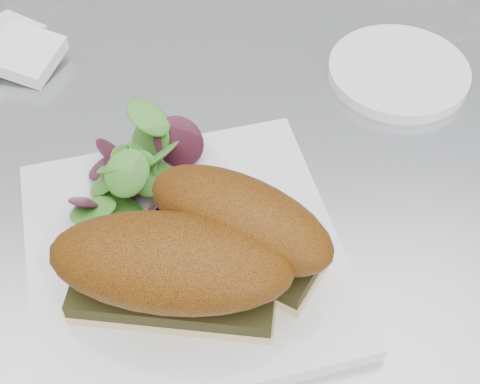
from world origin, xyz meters
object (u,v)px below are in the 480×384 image
at_px(sandwich_left, 172,269).
at_px(sandwich_right, 240,226).
at_px(saucer, 399,72).
at_px(plate, 185,255).

xyz_separation_m(sandwich_left, sandwich_right, (0.06, 0.03, 0.00)).
bearing_deg(sandwich_left, saucer, 58.60).
distance_m(plate, saucer, 0.32).
height_order(plate, saucer, plate).
bearing_deg(saucer, sandwich_right, -132.96).
distance_m(plate, sandwich_left, 0.07).
bearing_deg(plate, sandwich_right, -16.95).
bearing_deg(saucer, sandwich_left, -135.93).
bearing_deg(sandwich_right, saucer, 85.20).
bearing_deg(saucer, plate, -140.50).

